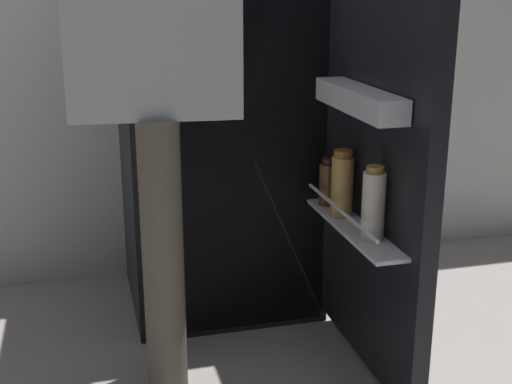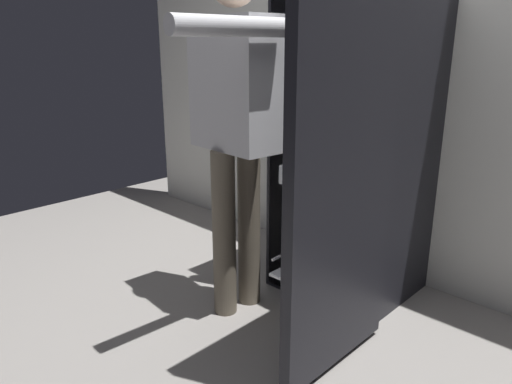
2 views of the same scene
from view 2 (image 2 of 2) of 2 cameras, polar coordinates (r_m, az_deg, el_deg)
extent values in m
plane|color=gray|center=(2.56, 3.22, -15.24)|extent=(5.46, 5.46, 0.00)
cube|color=silver|center=(2.95, 15.99, 13.31)|extent=(4.40, 0.10, 2.41)
cube|color=black|center=(2.69, 11.51, 4.58)|extent=(0.70, 0.64, 1.61)
cube|color=white|center=(2.43, 7.46, 3.46)|extent=(0.66, 0.01, 1.57)
cube|color=white|center=(2.45, 8.16, 4.88)|extent=(0.62, 0.09, 0.01)
cube|color=black|center=(1.95, 10.27, -0.05)|extent=(0.05, 0.68, 1.55)
cube|color=white|center=(2.10, 8.02, -7.52)|extent=(0.10, 0.58, 0.01)
cylinder|color=silver|center=(2.10, 7.08, -5.66)|extent=(0.01, 0.56, 0.01)
cube|color=white|center=(1.97, 8.51, 3.16)|extent=(0.09, 0.49, 0.07)
cylinder|color=brown|center=(2.24, 11.45, -3.92)|extent=(0.06, 0.06, 0.14)
cylinder|color=black|center=(2.21, 11.57, -1.94)|extent=(0.04, 0.04, 0.02)
cylinder|color=#EDE5CC|center=(1.96, 6.28, -5.83)|extent=(0.07, 0.07, 0.20)
cylinder|color=#B78933|center=(1.92, 6.39, -2.78)|extent=(0.05, 0.05, 0.02)
cylinder|color=tan|center=(2.14, 9.68, -4.12)|extent=(0.07, 0.07, 0.20)
cylinder|color=#996623|center=(2.10, 9.83, -1.34)|extent=(0.06, 0.06, 0.02)
cylinder|color=#665B4C|center=(2.57, -0.83, -4.18)|extent=(0.12, 0.12, 0.88)
cylinder|color=#665B4C|center=(2.47, -3.81, -5.11)|extent=(0.12, 0.12, 0.88)
cube|color=silver|center=(2.34, -2.51, 12.63)|extent=(0.48, 0.26, 0.62)
cylinder|color=silver|center=(2.50, 1.77, 12.42)|extent=(0.08, 0.08, 0.58)
cylinder|color=silver|center=(1.96, -2.57, 19.06)|extent=(0.13, 0.59, 0.08)
camera|label=1|loc=(1.93, -55.50, 5.70)|focal=48.11mm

